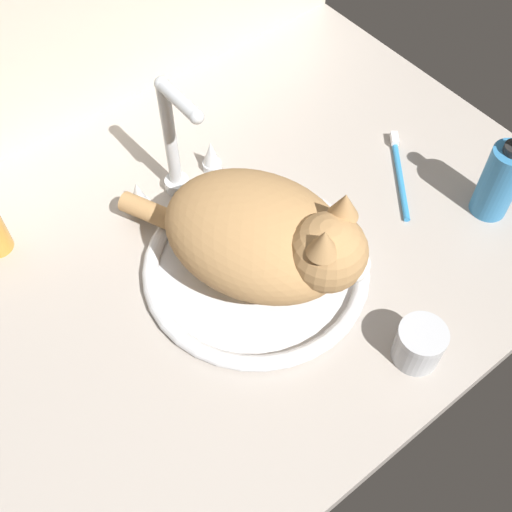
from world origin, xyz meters
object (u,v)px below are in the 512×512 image
Objects in this scene: cat at (269,238)px; toothbrush at (400,173)px; faucet at (175,153)px; soap_pump_bottle at (500,180)px; metal_jar at (419,344)px; sink_basin at (256,267)px.

cat is 31.55cm from toothbrush.
soap_pump_bottle is (37.10, -33.83, -2.02)cm from faucet.
soap_pump_bottle is at bearing 21.18° from metal_jar.
metal_jar is 33.61cm from toothbrush.
toothbrush is (31.02, -19.94, -8.35)cm from faucet.
metal_jar is at bearing -158.82° from soap_pump_bottle.
soap_pump_bottle is at bearing -17.82° from cat.
cat is 5.70× the size of metal_jar.
cat reaches higher than toothbrush.
cat is (0.86, -1.86, 8.58)cm from sink_basin.
metal_jar is (7.77, -22.68, -6.37)cm from cat.
faucet reaches higher than cat.
faucet is at bearing 137.64° from soap_pump_bottle.
cat is at bearing -175.75° from toothbrush.
faucet reaches higher than sink_basin.
toothbrush is (31.02, 0.38, -0.40)cm from sink_basin.
faucet is at bearing 147.27° from toothbrush.
cat reaches higher than metal_jar.
metal_jar is 0.43× the size of toothbrush.
faucet is at bearing 100.89° from metal_jar.
sink_basin is at bearing 159.99° from soap_pump_bottle.
toothbrush is at bearing 4.25° from cat.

